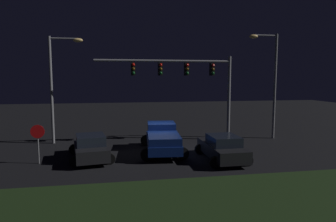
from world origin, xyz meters
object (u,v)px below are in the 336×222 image
(street_lamp_left, at_px, (58,77))
(pickup_truck, at_px, (162,137))
(car_sedan, at_px, (91,147))
(traffic_signal_gantry, at_px, (187,76))
(street_lamp_right, at_px, (270,74))
(car_sedan_far, at_px, (222,148))
(stop_sign, at_px, (38,137))

(street_lamp_left, bearing_deg, pickup_truck, -29.23)
(car_sedan, bearing_deg, traffic_signal_gantry, -68.45)
(traffic_signal_gantry, xyz_separation_m, street_lamp_right, (6.69, -0.11, 0.15))
(street_lamp_right, bearing_deg, traffic_signal_gantry, 179.04)
(pickup_truck, distance_m, traffic_signal_gantry, 5.55)
(pickup_truck, height_order, street_lamp_right, street_lamp_right)
(car_sedan_far, xyz_separation_m, street_lamp_right, (5.87, 5.45, 4.44))
(pickup_truck, height_order, car_sedan_far, pickup_truck)
(car_sedan, height_order, car_sedan_far, same)
(street_lamp_left, xyz_separation_m, street_lamp_right, (16.15, -1.08, 0.23))
(traffic_signal_gantry, bearing_deg, pickup_truck, -128.34)
(street_lamp_right, bearing_deg, car_sedan_far, -137.11)
(pickup_truck, bearing_deg, traffic_signal_gantry, -33.32)
(car_sedan, distance_m, stop_sign, 2.98)
(car_sedan, height_order, street_lamp_left, street_lamp_left)
(traffic_signal_gantry, distance_m, street_lamp_right, 6.69)
(street_lamp_right, relative_size, stop_sign, 3.71)
(pickup_truck, xyz_separation_m, stop_sign, (-7.33, -1.48, 0.56))
(car_sedan_far, bearing_deg, street_lamp_right, -47.20)
(street_lamp_left, height_order, stop_sign, street_lamp_left)
(car_sedan, height_order, street_lamp_right, street_lamp_right)
(car_sedan, bearing_deg, street_lamp_right, -82.72)
(car_sedan, relative_size, stop_sign, 2.07)
(traffic_signal_gantry, distance_m, street_lamp_left, 9.52)
(traffic_signal_gantry, height_order, street_lamp_left, street_lamp_left)
(car_sedan, distance_m, traffic_signal_gantry, 9.05)
(traffic_signal_gantry, relative_size, street_lamp_right, 1.25)
(street_lamp_right, bearing_deg, car_sedan, -163.88)
(pickup_truck, bearing_deg, car_sedan_far, -123.86)
(car_sedan, height_order, traffic_signal_gantry, traffic_signal_gantry)
(pickup_truck, relative_size, street_lamp_left, 0.71)
(car_sedan_far, distance_m, street_lamp_right, 9.16)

